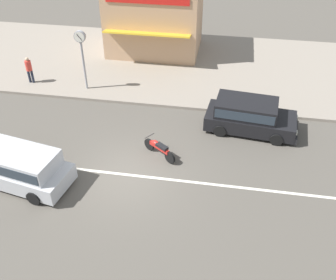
{
  "coord_description": "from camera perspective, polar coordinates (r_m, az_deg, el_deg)",
  "views": [
    {
      "loc": [
        3.71,
        -11.92,
        11.16
      ],
      "look_at": [
        1.46,
        1.65,
        0.8
      ],
      "focal_mm": 42.0,
      "sensor_mm": 36.0,
      "label": 1
    }
  ],
  "objects": [
    {
      "name": "ground_plane",
      "position": [
        16.74,
        -5.87,
        -5.04
      ],
      "size": [
        160.0,
        160.0,
        0.0
      ],
      "primitive_type": "plane",
      "color": "#544F47"
    },
    {
      "name": "lane_centre_stripe",
      "position": [
        16.74,
        -5.87,
        -5.03
      ],
      "size": [
        50.4,
        0.14,
        0.01
      ],
      "primitive_type": "cube",
      "color": "silver",
      "rests_on": "ground"
    },
    {
      "name": "kerb_strip",
      "position": [
        25.27,
        0.03,
        10.98
      ],
      "size": [
        68.0,
        10.0,
        0.15
      ],
      "primitive_type": "cube",
      "color": "gray",
      "rests_on": "ground"
    },
    {
      "name": "minivan_silver_0",
      "position": [
        16.92,
        -20.97,
        -3.5
      ],
      "size": [
        4.87,
        2.63,
        1.56
      ],
      "color": "#B7BABF",
      "rests_on": "ground"
    },
    {
      "name": "minivan_black_2",
      "position": [
        19.18,
        11.62,
        3.63
      ],
      "size": [
        4.51,
        2.33,
        1.56
      ],
      "color": "black",
      "rests_on": "ground"
    },
    {
      "name": "motorcycle_1",
      "position": [
        17.37,
        -1.31,
        -1.19
      ],
      "size": [
        1.59,
        1.2,
        0.8
      ],
      "color": "black",
      "rests_on": "ground"
    },
    {
      "name": "street_clock",
      "position": [
        21.76,
        -12.47,
        13.08
      ],
      "size": [
        0.61,
        0.22,
        3.36
      ],
      "color": "#9E9EA3",
      "rests_on": "kerb_strip"
    },
    {
      "name": "pedestrian_mid_kerb",
      "position": [
        23.91,
        -19.53,
        9.81
      ],
      "size": [
        0.34,
        0.34,
        1.55
      ],
      "color": "#232838",
      "rests_on": "kerb_strip"
    },
    {
      "name": "shopfront_mid_block",
      "position": [
        26.3,
        -1.96,
        17.5
      ],
      "size": [
        5.91,
        5.03,
        4.46
      ],
      "color": "tan",
      "rests_on": "kerb_strip"
    }
  ]
}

